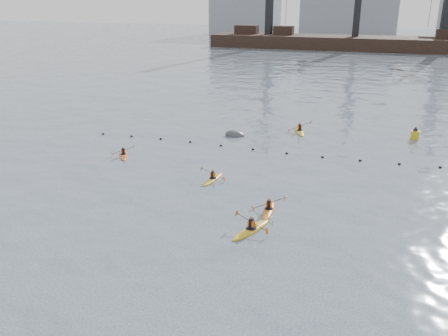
% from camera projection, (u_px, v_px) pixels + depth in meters
% --- Properties ---
extents(ground, '(400.00, 400.00, 0.00)m').
position_uv_depth(ground, '(160.00, 304.00, 20.53)').
color(ground, '#3A4454').
rests_on(ground, ground).
extents(float_line, '(33.24, 0.73, 0.24)m').
position_uv_depth(float_line, '(270.00, 151.00, 40.72)').
color(float_line, black).
rests_on(float_line, ground).
extents(barge_pier, '(72.00, 19.30, 29.50)m').
position_uv_depth(barge_pier, '(354.00, 41.00, 117.85)').
color(barge_pier, black).
rests_on(barge_pier, ground).
extents(skyline, '(141.00, 28.00, 22.00)m').
position_uv_depth(skyline, '(373.00, 7.00, 150.44)').
color(skyline, gray).
rests_on(skyline, ground).
extents(kayaker_0, '(2.16, 3.14, 1.23)m').
position_uv_depth(kayaker_0, '(269.00, 209.00, 29.39)').
color(kayaker_0, '#C26712').
rests_on(kayaker_0, ground).
extents(kayaker_1, '(2.15, 3.35, 1.11)m').
position_uv_depth(kayaker_1, '(251.00, 229.00, 26.88)').
color(kayaker_1, gold).
rests_on(kayaker_1, ground).
extents(kayaker_2, '(1.93, 2.72, 0.99)m').
position_uv_depth(kayaker_2, '(124.00, 155.00, 39.52)').
color(kayaker_2, '#C95212').
rests_on(kayaker_2, ground).
extents(kayaker_3, '(1.98, 2.94, 1.03)m').
position_uv_depth(kayaker_3, '(213.00, 179.00, 34.32)').
color(kayaker_3, gold).
rests_on(kayaker_3, ground).
extents(kayaker_5, '(2.27, 3.44, 1.29)m').
position_uv_depth(kayaker_5, '(299.00, 131.00, 46.43)').
color(kayaker_5, gold).
rests_on(kayaker_5, ground).
extents(mooring_buoy, '(2.37, 1.59, 1.40)m').
position_uv_depth(mooring_buoy, '(236.00, 136.00, 45.23)').
color(mooring_buoy, '#3A3C3F').
rests_on(mooring_buoy, ground).
extents(nav_buoy, '(0.75, 0.75, 1.37)m').
position_uv_depth(nav_buoy, '(415.00, 135.00, 44.03)').
color(nav_buoy, '#BE8913').
rests_on(nav_buoy, ground).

